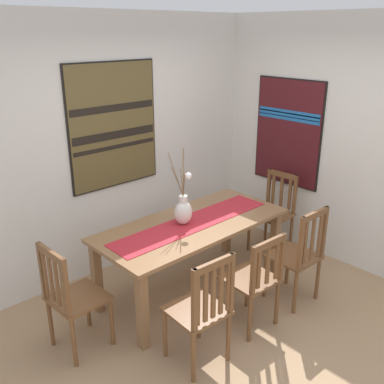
% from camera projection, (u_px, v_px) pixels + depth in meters
% --- Properties ---
extents(ground_plane, '(6.40, 6.40, 0.03)m').
position_uv_depth(ground_plane, '(243.00, 335.00, 3.86)').
color(ground_plane, '#A37F5B').
extents(wall_back, '(6.40, 0.12, 2.70)m').
position_uv_depth(wall_back, '(116.00, 146.00, 4.65)').
color(wall_back, silver).
rests_on(wall_back, ground_plane).
extents(wall_side, '(0.12, 6.40, 2.70)m').
position_uv_depth(wall_side, '(365.00, 148.00, 4.57)').
color(wall_side, silver).
rests_on(wall_side, ground_plane).
extents(dining_table, '(1.93, 0.86, 0.76)m').
position_uv_depth(dining_table, '(192.00, 233.00, 4.27)').
color(dining_table, '#8E6642').
rests_on(dining_table, ground_plane).
extents(table_runner, '(1.78, 0.36, 0.01)m').
position_uv_depth(table_runner, '(192.00, 223.00, 4.23)').
color(table_runner, '#B7232D').
rests_on(table_runner, dining_table).
extents(centerpiece_vase, '(0.26, 0.22, 0.72)m').
position_uv_depth(centerpiece_vase, '(183.00, 210.00, 4.16)').
color(centerpiece_vase, silver).
rests_on(centerpiece_vase, dining_table).
extents(chair_0, '(0.45, 0.45, 0.98)m').
position_uv_depth(chair_0, '(202.00, 309.00, 3.34)').
color(chair_0, brown).
rests_on(chair_0, ground_plane).
extents(chair_1, '(0.43, 0.43, 0.99)m').
position_uv_depth(chair_1, '(299.00, 255.00, 4.16)').
color(chair_1, brown).
rests_on(chair_1, ground_plane).
extents(chair_2, '(0.44, 0.44, 0.91)m').
position_uv_depth(chair_2, '(254.00, 279.00, 3.80)').
color(chair_2, brown).
rests_on(chair_2, ground_plane).
extents(chair_3, '(0.44, 0.44, 0.97)m').
position_uv_depth(chair_3, '(71.00, 297.00, 3.51)').
color(chair_3, brown).
rests_on(chair_3, ground_plane).
extents(chair_4, '(0.45, 0.45, 0.94)m').
position_uv_depth(chair_4, '(274.00, 211.00, 5.18)').
color(chair_4, brown).
rests_on(chair_4, ground_plane).
extents(painting_on_back_wall, '(1.05, 0.05, 1.29)m').
position_uv_depth(painting_on_back_wall, '(113.00, 126.00, 4.49)').
color(painting_on_back_wall, black).
extents(painting_on_side_wall, '(0.05, 0.90, 1.25)m').
position_uv_depth(painting_on_side_wall, '(288.00, 132.00, 5.15)').
color(painting_on_side_wall, black).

